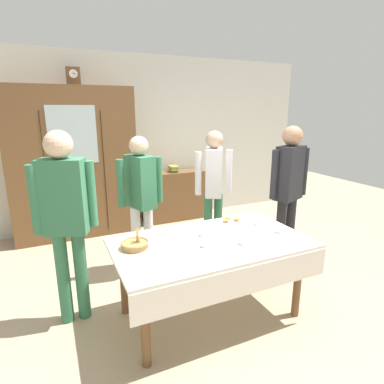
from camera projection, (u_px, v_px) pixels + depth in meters
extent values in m
plane|color=tan|center=(200.00, 302.00, 3.15)|extent=(12.00, 12.00, 0.00)
cube|color=silver|center=(130.00, 142.00, 5.14)|extent=(6.40, 0.10, 2.70)
cylinder|color=brown|center=(145.00, 324.00, 2.29)|extent=(0.07, 0.07, 0.71)
cylinder|color=brown|center=(298.00, 281.00, 2.87)|extent=(0.07, 0.07, 0.71)
cylinder|color=brown|center=(124.00, 279.00, 2.90)|extent=(0.07, 0.07, 0.71)
cylinder|color=brown|center=(253.00, 250.00, 3.48)|extent=(0.07, 0.07, 0.71)
cube|color=silver|center=(211.00, 242.00, 2.79)|extent=(1.72, 0.98, 0.03)
cube|color=silver|center=(240.00, 283.00, 2.40)|extent=(1.72, 0.01, 0.24)
cube|color=brown|center=(74.00, 164.00, 4.58)|extent=(1.75, 0.45, 2.18)
cube|color=silver|center=(73.00, 135.00, 4.27)|extent=(0.63, 0.01, 0.78)
cube|color=black|center=(46.00, 177.00, 4.25)|extent=(0.01, 0.01, 1.74)
cube|color=black|center=(105.00, 172.00, 4.56)|extent=(0.01, 0.01, 1.74)
cube|color=brown|center=(73.00, 76.00, 4.31)|extent=(0.18, 0.10, 0.24)
cylinder|color=white|center=(73.00, 74.00, 4.25)|extent=(0.11, 0.01, 0.11)
cube|color=black|center=(73.00, 72.00, 4.24)|extent=(0.00, 0.00, 0.04)
cube|color=black|center=(75.00, 74.00, 4.26)|extent=(0.05, 0.00, 0.00)
cube|color=brown|center=(174.00, 196.00, 5.43)|extent=(1.07, 0.35, 0.84)
cube|color=#3D754C|center=(173.00, 171.00, 5.31)|extent=(0.14, 0.17, 0.03)
cube|color=#B29333|center=(173.00, 169.00, 5.31)|extent=(0.14, 0.23, 0.02)
cube|color=#3D754C|center=(173.00, 168.00, 5.30)|extent=(0.14, 0.21, 0.03)
cube|color=#B29333|center=(173.00, 166.00, 5.29)|extent=(0.14, 0.19, 0.02)
cylinder|color=white|center=(204.00, 236.00, 2.88)|extent=(0.13, 0.13, 0.01)
cylinder|color=white|center=(204.00, 233.00, 2.87)|extent=(0.08, 0.08, 0.05)
torus|color=white|center=(208.00, 232.00, 2.88)|extent=(0.04, 0.01, 0.04)
cylinder|color=white|center=(258.00, 225.00, 3.14)|extent=(0.13, 0.13, 0.01)
cylinder|color=white|center=(259.00, 222.00, 3.14)|extent=(0.08, 0.08, 0.05)
torus|color=white|center=(262.00, 221.00, 3.15)|extent=(0.04, 0.01, 0.04)
cylinder|color=white|center=(243.00, 245.00, 2.70)|extent=(0.13, 0.13, 0.01)
cylinder|color=white|center=(244.00, 241.00, 2.69)|extent=(0.08, 0.08, 0.05)
torus|color=white|center=(247.00, 240.00, 2.71)|extent=(0.04, 0.01, 0.04)
cylinder|color=#47230F|center=(244.00, 239.00, 2.69)|extent=(0.06, 0.06, 0.01)
cylinder|color=white|center=(280.00, 233.00, 2.95)|extent=(0.13, 0.13, 0.01)
cylinder|color=white|center=(281.00, 230.00, 2.94)|extent=(0.08, 0.08, 0.05)
torus|color=white|center=(284.00, 229.00, 2.95)|extent=(0.04, 0.01, 0.04)
cylinder|color=silver|center=(206.00, 247.00, 2.65)|extent=(0.13, 0.13, 0.01)
cylinder|color=silver|center=(206.00, 244.00, 2.64)|extent=(0.08, 0.08, 0.05)
torus|color=silver|center=(210.00, 243.00, 2.66)|extent=(0.04, 0.01, 0.04)
cylinder|color=#9E7542|center=(135.00, 245.00, 2.63)|extent=(0.22, 0.22, 0.05)
torus|color=#9E7542|center=(135.00, 243.00, 2.63)|extent=(0.24, 0.24, 0.02)
cylinder|color=tan|center=(138.00, 237.00, 2.61)|extent=(0.04, 0.02, 0.12)
cylinder|color=tan|center=(138.00, 236.00, 2.63)|extent=(0.03, 0.04, 0.12)
cylinder|color=tan|center=(137.00, 236.00, 2.64)|extent=(0.02, 0.02, 0.12)
cylinder|color=white|center=(231.00, 222.00, 3.22)|extent=(0.28, 0.28, 0.01)
ellipsoid|color=#BC7F3D|center=(237.00, 219.00, 3.24)|extent=(0.07, 0.05, 0.04)
ellipsoid|color=#BC7F3D|center=(227.00, 218.00, 3.26)|extent=(0.07, 0.05, 0.04)
ellipsoid|color=#BC7F3D|center=(226.00, 221.00, 3.20)|extent=(0.07, 0.05, 0.04)
cube|color=silver|center=(134.00, 260.00, 2.42)|extent=(0.10, 0.01, 0.00)
ellipsoid|color=silver|center=(141.00, 259.00, 2.44)|extent=(0.03, 0.02, 0.01)
cube|color=silver|center=(165.00, 238.00, 2.85)|extent=(0.10, 0.01, 0.00)
ellipsoid|color=silver|center=(170.00, 236.00, 2.87)|extent=(0.03, 0.02, 0.01)
cylinder|color=#33704C|center=(64.00, 279.00, 2.77)|extent=(0.11, 0.11, 0.85)
cylinder|color=#33704C|center=(81.00, 275.00, 2.83)|extent=(0.11, 0.11, 0.85)
cube|color=#33704C|center=(64.00, 197.00, 2.61)|extent=(0.41, 0.32, 0.64)
sphere|color=#DBB293|center=(58.00, 144.00, 2.50)|extent=(0.23, 0.23, 0.23)
cylinder|color=#33704C|center=(34.00, 200.00, 2.53)|extent=(0.08, 0.08, 0.57)
cylinder|color=#33704C|center=(91.00, 194.00, 2.70)|extent=(0.08, 0.08, 0.57)
cylinder|color=#33704C|center=(208.00, 225.00, 4.12)|extent=(0.11, 0.11, 0.80)
cylinder|color=#33704C|center=(218.00, 223.00, 4.18)|extent=(0.11, 0.11, 0.80)
cube|color=silver|center=(214.00, 172.00, 3.97)|extent=(0.35, 0.41, 0.60)
sphere|color=tan|center=(214.00, 139.00, 3.86)|extent=(0.22, 0.22, 0.22)
cylinder|color=silver|center=(198.00, 174.00, 3.88)|extent=(0.08, 0.08, 0.54)
cylinder|color=silver|center=(229.00, 171.00, 4.06)|extent=(0.08, 0.08, 0.54)
cylinder|color=silver|center=(136.00, 239.00, 3.68)|extent=(0.11, 0.11, 0.79)
cylinder|color=silver|center=(149.00, 237.00, 3.74)|extent=(0.11, 0.11, 0.79)
cube|color=#33704C|center=(140.00, 182.00, 3.53)|extent=(0.29, 0.40, 0.59)
sphere|color=#DBB293|center=(139.00, 146.00, 3.43)|extent=(0.21, 0.21, 0.21)
cylinder|color=#33704C|center=(121.00, 183.00, 3.45)|extent=(0.08, 0.08, 0.53)
cylinder|color=#33704C|center=(159.00, 180.00, 3.62)|extent=(0.08, 0.08, 0.53)
cylinder|color=#232328|center=(280.00, 233.00, 3.81)|extent=(0.11, 0.11, 0.84)
cylinder|color=#232328|center=(290.00, 231.00, 3.87)|extent=(0.11, 0.11, 0.84)
cube|color=#232328|center=(290.00, 173.00, 3.65)|extent=(0.41, 0.32, 0.63)
sphere|color=tan|center=(293.00, 136.00, 3.54)|extent=(0.23, 0.23, 0.23)
cylinder|color=#232328|center=(274.00, 175.00, 3.57)|extent=(0.08, 0.08, 0.56)
cylinder|color=#232328|center=(304.00, 171.00, 3.74)|extent=(0.08, 0.08, 0.56)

